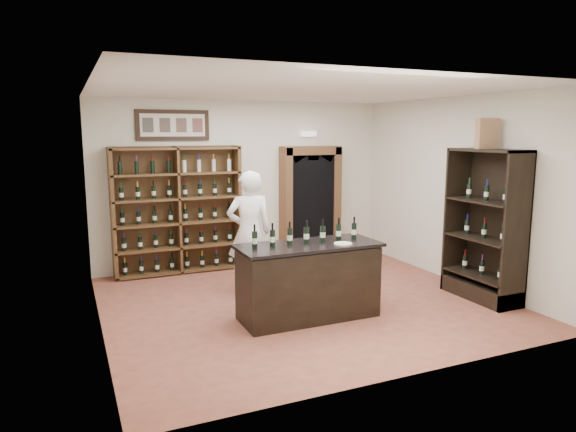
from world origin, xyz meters
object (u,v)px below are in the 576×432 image
(wine_crate, at_px, (487,133))
(side_cabinet, at_px, (485,248))
(counter_bottle_0, at_px, (255,239))
(shopkeeper, at_px, (249,232))
(tasting_counter, at_px, (308,281))
(wine_shelf, at_px, (177,210))

(wine_crate, bearing_deg, side_cabinet, -66.63)
(counter_bottle_0, height_order, shopkeeper, shopkeeper)
(tasting_counter, relative_size, shopkeeper, 1.01)
(counter_bottle_0, height_order, wine_crate, wine_crate)
(wine_shelf, xyz_separation_m, wine_crate, (3.81, -3.15, 1.32))
(wine_crate, bearing_deg, counter_bottle_0, -171.99)
(tasting_counter, xyz_separation_m, side_cabinet, (2.72, -0.30, 0.26))
(counter_bottle_0, relative_size, side_cabinet, 0.14)
(counter_bottle_0, distance_m, shopkeeper, 1.36)
(side_cabinet, distance_m, wine_crate, 1.66)
(side_cabinet, relative_size, shopkeeper, 1.18)
(wine_shelf, xyz_separation_m, shopkeeper, (0.76, -1.57, -0.16))
(shopkeeper, bearing_deg, wine_crate, 162.42)
(tasting_counter, bearing_deg, side_cabinet, -6.28)
(wine_shelf, distance_m, tasting_counter, 3.19)
(wine_crate, bearing_deg, shopkeeper, 165.36)
(side_cabinet, height_order, wine_crate, wine_crate)
(counter_bottle_0, distance_m, side_cabinet, 3.48)
(counter_bottle_0, relative_size, wine_crate, 0.70)
(side_cabinet, distance_m, shopkeeper, 3.49)
(tasting_counter, relative_size, wine_crate, 4.36)
(shopkeeper, distance_m, wine_crate, 3.74)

